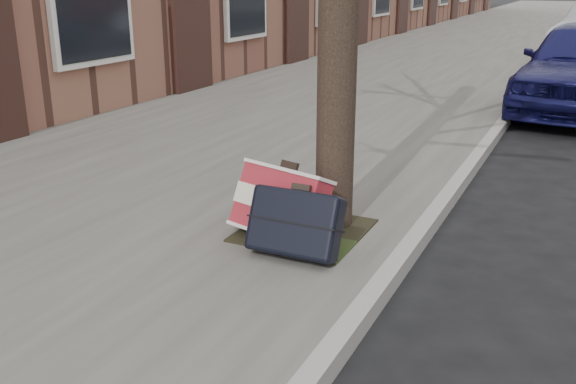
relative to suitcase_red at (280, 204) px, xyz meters
The scene contains 4 objects.
near_sidewalk 14.10m from the suitcase_red, 96.54° to the left, with size 5.00×70.00×0.12m, color slate.
dirt_patch 0.34m from the suitcase_red, 64.88° to the left, with size 0.85×0.85×0.01m, color black.
suitcase_red is the anchor object (origin of this frame).
suitcase_navy 0.31m from the suitcase_red, 44.98° to the right, with size 0.61×0.20×0.43m, color black.
Camera 1 is at (-0.23, -2.75, 1.88)m, focal length 40.00 mm.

